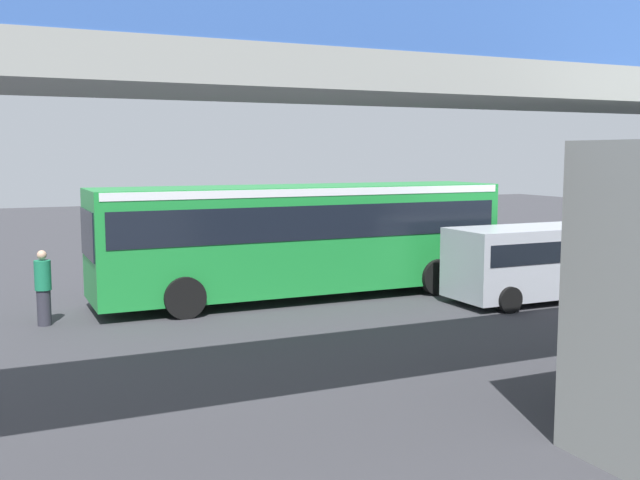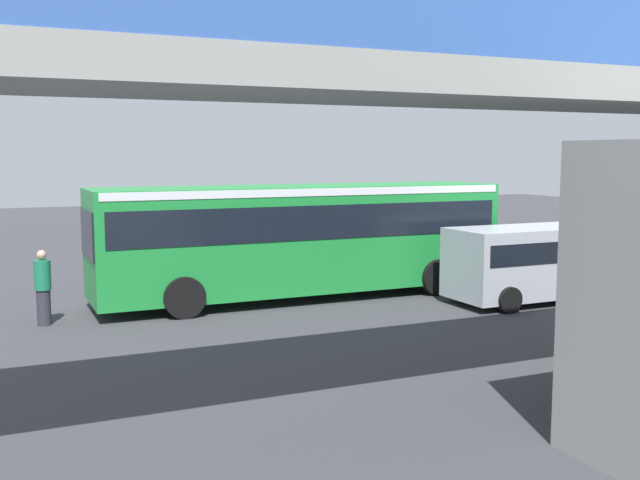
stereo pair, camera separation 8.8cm
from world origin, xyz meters
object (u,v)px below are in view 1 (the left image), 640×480
object	(u,v)px
parked_van	(534,258)
pedestrian	(43,288)
city_bus	(302,231)
traffic_sign	(155,220)

from	to	relation	value
parked_van	pedestrian	bearing A→B (deg)	-11.21
parked_van	city_bus	bearing A→B (deg)	-29.03
traffic_sign	parked_van	bearing A→B (deg)	137.00
parked_van	traffic_sign	xyz separation A→B (m)	(8.63, -8.05, 0.71)
city_bus	parked_van	size ratio (longest dim) A/B	2.40
pedestrian	traffic_sign	bearing A→B (deg)	-124.46
city_bus	traffic_sign	size ratio (longest dim) A/B	4.12
parked_van	traffic_sign	bearing A→B (deg)	-43.00
pedestrian	parked_van	bearing A→B (deg)	168.79
city_bus	pedestrian	world-z (taller)	city_bus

